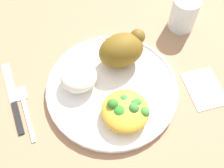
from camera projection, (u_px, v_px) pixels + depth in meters
The scene contains 9 objects.
ground_plane at pixel (112, 90), 0.63m from camera, with size 2.00×2.00×0.00m, color #A67A5A.
plate at pixel (112, 88), 0.62m from camera, with size 0.29×0.29×0.02m.
roasted_chicken at pixel (122, 50), 0.61m from camera, with size 0.11×0.08×0.08m.
rice_pile at pixel (79, 77), 0.60m from camera, with size 0.08×0.08×0.04m, color white.
mac_cheese_with_broccoli at pixel (126, 110), 0.56m from camera, with size 0.10×0.10×0.04m.
fork at pixel (25, 110), 0.60m from camera, with size 0.02×0.14×0.01m.
knife at pixel (14, 102), 0.61m from camera, with size 0.02×0.19×0.01m.
water_glass at pixel (184, 13), 0.69m from camera, with size 0.07×0.07×0.09m, color silver.
napkin at pixel (204, 88), 0.63m from camera, with size 0.08×0.10×0.00m, color white.
Camera 1 is at (-0.11, -0.28, 0.55)m, focal length 44.32 mm.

